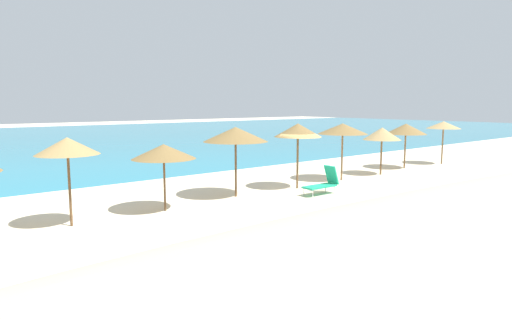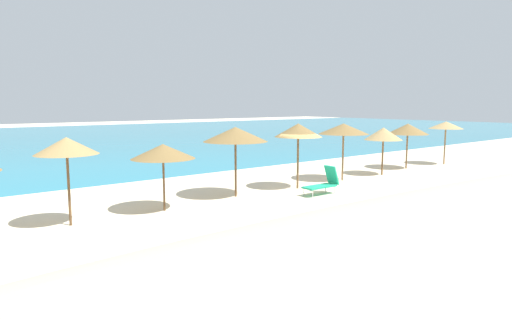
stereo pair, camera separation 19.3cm
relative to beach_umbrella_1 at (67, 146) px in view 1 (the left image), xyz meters
name	(u,v)px [view 1 (the left image)]	position (x,y,z in m)	size (l,w,h in m)	color
ground_plane	(317,191)	(10.10, -1.05, -2.52)	(160.00, 160.00, 0.00)	beige
sea_water	(67,139)	(10.10, 35.70, -2.51)	(160.00, 59.13, 0.01)	teal
beach_umbrella_1	(67,146)	(0.00, 0.00, 0.00)	(1.93, 1.93, 2.79)	brown
beach_umbrella_2	(164,152)	(3.20, -0.11, -0.38)	(2.27, 2.27, 2.40)	brown
beach_umbrella_3	(236,134)	(6.63, 0.25, 0.06)	(2.65, 2.65, 2.88)	brown
beach_umbrella_4	(298,130)	(9.83, -0.11, 0.11)	(2.13, 2.13, 2.94)	brown
beach_umbrella_5	(343,129)	(13.06, 0.00, 0.06)	(2.48, 2.48, 2.85)	brown
beach_umbrella_6	(382,134)	(16.07, -0.21, -0.30)	(2.01, 2.01, 2.55)	brown
beach_umbrella_7	(406,129)	(19.16, 0.29, -0.18)	(2.39, 2.39, 2.66)	brown
beach_umbrella_8	(444,125)	(22.63, -0.19, -0.05)	(2.08, 2.08, 2.71)	brown
lounge_chair_1	(323,183)	(9.78, -1.72, -2.03)	(1.68, 0.66, 1.19)	#199972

